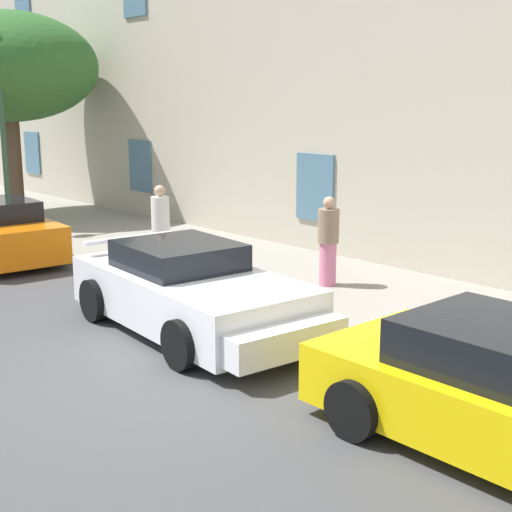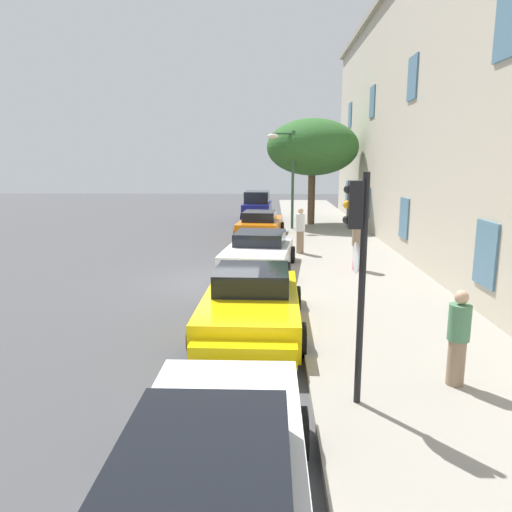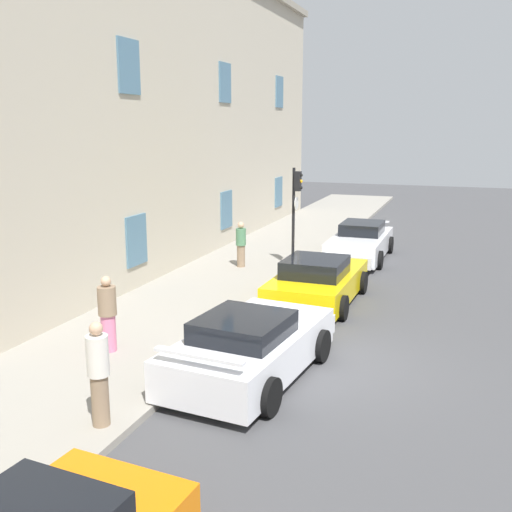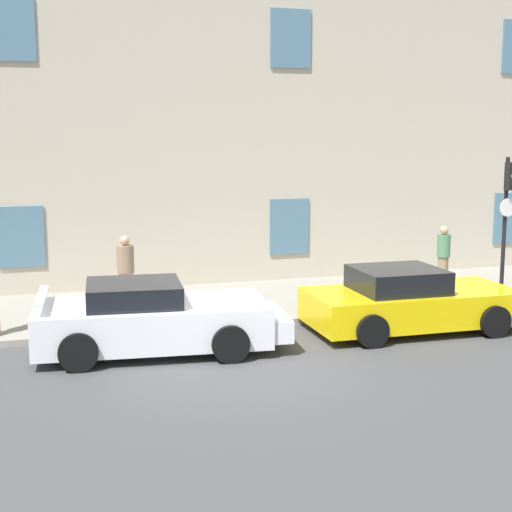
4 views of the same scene
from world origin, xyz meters
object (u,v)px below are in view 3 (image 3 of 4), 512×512
sportscar_white_middle (319,281)px  sportscar_tail_end (359,244)px  pedestrian_bystander (241,244)px  traffic_light (296,200)px  pedestrian_strolling (108,314)px  sportscar_yellow_flank (254,345)px  pedestrian_admiring (99,373)px

sportscar_white_middle → sportscar_tail_end: (5.72, -0.13, 0.00)m
sportscar_white_middle → sportscar_tail_end: 5.72m
sportscar_white_middle → sportscar_tail_end: size_ratio=0.95×
sportscar_white_middle → pedestrian_bystander: pedestrian_bystander is taller
traffic_light → pedestrian_strolling: size_ratio=2.04×
sportscar_white_middle → sportscar_yellow_flank: bearing=-179.9°
sportscar_yellow_flank → sportscar_tail_end: sportscar_yellow_flank is taller
sportscar_tail_end → traffic_light: traffic_light is taller
sportscar_yellow_flank → pedestrian_bystander: 8.81m
sportscar_yellow_flank → sportscar_tail_end: size_ratio=0.97×
sportscar_white_middle → pedestrian_bystander: 4.32m
pedestrian_admiring → pedestrian_strolling: size_ratio=1.06×
pedestrian_admiring → pedestrian_strolling: 3.36m
sportscar_tail_end → pedestrian_bystander: 4.72m
sportscar_tail_end → pedestrian_strolling: bearing=163.4°
sportscar_tail_end → pedestrian_bystander: size_ratio=3.22×
sportscar_tail_end → sportscar_yellow_flank: bearing=179.4°
pedestrian_strolling → pedestrian_bystander: size_ratio=1.06×
sportscar_tail_end → pedestrian_bystander: bearing=131.1°
traffic_light → pedestrian_strolling: (-8.97, 1.61, -1.48)m
sportscar_tail_end → pedestrian_admiring: pedestrian_admiring is taller
sportscar_yellow_flank → sportscar_white_middle: (5.49, 0.01, -0.02)m
sportscar_tail_end → pedestrian_strolling: size_ratio=3.03×
sportscar_white_middle → pedestrian_admiring: size_ratio=2.72×
traffic_light → pedestrian_admiring: traffic_light is taller
sportscar_white_middle → traffic_light: bearing=27.0°
pedestrian_admiring → sportscar_tail_end: bearing=-6.6°
traffic_light → sportscar_tail_end: bearing=-36.0°
sportscar_yellow_flank → sportscar_tail_end: 11.20m
traffic_light → pedestrian_admiring: bearing=-179.4°
sportscar_white_middle → pedestrian_bystander: bearing=52.5°
sportscar_tail_end → pedestrian_admiring: (-14.30, 1.66, 0.45)m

